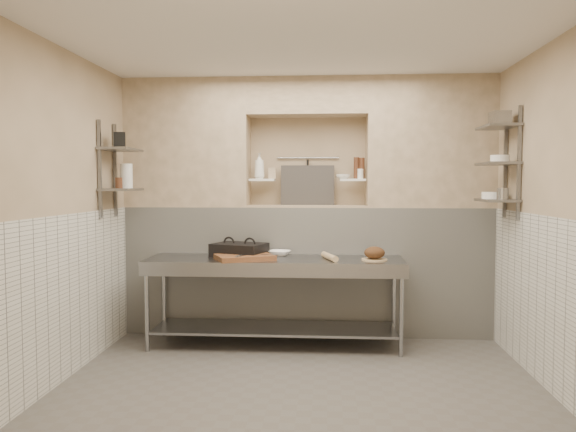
# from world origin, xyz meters

# --- Properties ---
(floor) EXTENTS (4.00, 3.90, 0.10)m
(floor) POSITION_xyz_m (0.00, 0.00, -0.05)
(floor) COLOR #56514C
(floor) RESTS_ON ground
(ceiling) EXTENTS (4.00, 3.90, 0.10)m
(ceiling) POSITION_xyz_m (0.00, 0.00, 2.85)
(ceiling) COLOR silver
(ceiling) RESTS_ON ground
(wall_left) EXTENTS (0.10, 3.90, 2.80)m
(wall_left) POSITION_xyz_m (-2.05, 0.00, 1.40)
(wall_left) COLOR tan
(wall_left) RESTS_ON ground
(wall_right) EXTENTS (0.10, 3.90, 2.80)m
(wall_right) POSITION_xyz_m (2.05, 0.00, 1.40)
(wall_right) COLOR tan
(wall_right) RESTS_ON ground
(wall_back) EXTENTS (4.00, 0.10, 2.80)m
(wall_back) POSITION_xyz_m (0.00, 2.00, 1.40)
(wall_back) COLOR tan
(wall_back) RESTS_ON ground
(wall_front) EXTENTS (4.00, 0.10, 2.80)m
(wall_front) POSITION_xyz_m (0.00, -2.00, 1.40)
(wall_front) COLOR tan
(wall_front) RESTS_ON ground
(backwall_lower) EXTENTS (4.00, 0.40, 1.40)m
(backwall_lower) POSITION_xyz_m (0.00, 1.75, 0.70)
(backwall_lower) COLOR silver
(backwall_lower) RESTS_ON floor
(alcove_sill) EXTENTS (1.30, 0.40, 0.02)m
(alcove_sill) POSITION_xyz_m (0.00, 1.75, 1.41)
(alcove_sill) COLOR tan
(alcove_sill) RESTS_ON backwall_lower
(backwall_pillar_left) EXTENTS (1.35, 0.40, 1.40)m
(backwall_pillar_left) POSITION_xyz_m (-1.33, 1.75, 2.10)
(backwall_pillar_left) COLOR tan
(backwall_pillar_left) RESTS_ON backwall_lower
(backwall_pillar_right) EXTENTS (1.35, 0.40, 1.40)m
(backwall_pillar_right) POSITION_xyz_m (1.33, 1.75, 2.10)
(backwall_pillar_right) COLOR tan
(backwall_pillar_right) RESTS_ON backwall_lower
(backwall_header) EXTENTS (1.30, 0.40, 0.40)m
(backwall_header) POSITION_xyz_m (0.00, 1.75, 2.60)
(backwall_header) COLOR tan
(backwall_header) RESTS_ON backwall_lower
(wainscot_left) EXTENTS (0.02, 3.90, 1.40)m
(wainscot_left) POSITION_xyz_m (-1.99, 0.00, 0.70)
(wainscot_left) COLOR silver
(wainscot_left) RESTS_ON floor
(wainscot_right) EXTENTS (0.02, 3.90, 1.40)m
(wainscot_right) POSITION_xyz_m (1.99, 0.00, 0.70)
(wainscot_right) COLOR silver
(wainscot_right) RESTS_ON floor
(alcove_shelf_left) EXTENTS (0.28, 0.16, 0.02)m
(alcove_shelf_left) POSITION_xyz_m (-0.50, 1.75, 1.70)
(alcove_shelf_left) COLOR white
(alcove_shelf_left) RESTS_ON backwall_lower
(alcove_shelf_right) EXTENTS (0.28, 0.16, 0.02)m
(alcove_shelf_right) POSITION_xyz_m (0.50, 1.75, 1.70)
(alcove_shelf_right) COLOR white
(alcove_shelf_right) RESTS_ON backwall_lower
(utensil_rail) EXTENTS (0.70, 0.02, 0.02)m
(utensil_rail) POSITION_xyz_m (0.00, 1.92, 1.95)
(utensil_rail) COLOR gray
(utensil_rail) RESTS_ON wall_back
(hanging_steel) EXTENTS (0.02, 0.02, 0.30)m
(hanging_steel) POSITION_xyz_m (0.00, 1.90, 1.78)
(hanging_steel) COLOR black
(hanging_steel) RESTS_ON utensil_rail
(splash_panel) EXTENTS (0.60, 0.08, 0.45)m
(splash_panel) POSITION_xyz_m (0.00, 1.85, 1.64)
(splash_panel) COLOR #383330
(splash_panel) RESTS_ON alcove_sill
(shelf_rail_left_a) EXTENTS (0.03, 0.03, 0.95)m
(shelf_rail_left_a) POSITION_xyz_m (-1.98, 1.25, 1.80)
(shelf_rail_left_a) COLOR slate
(shelf_rail_left_a) RESTS_ON wall_left
(shelf_rail_left_b) EXTENTS (0.03, 0.03, 0.95)m
(shelf_rail_left_b) POSITION_xyz_m (-1.98, 0.85, 1.80)
(shelf_rail_left_b) COLOR slate
(shelf_rail_left_b) RESTS_ON wall_left
(wall_shelf_left_lower) EXTENTS (0.30, 0.50, 0.02)m
(wall_shelf_left_lower) POSITION_xyz_m (-1.84, 1.05, 1.60)
(wall_shelf_left_lower) COLOR slate
(wall_shelf_left_lower) RESTS_ON wall_left
(wall_shelf_left_upper) EXTENTS (0.30, 0.50, 0.03)m
(wall_shelf_left_upper) POSITION_xyz_m (-1.84, 1.05, 2.00)
(wall_shelf_left_upper) COLOR slate
(wall_shelf_left_upper) RESTS_ON wall_left
(shelf_rail_right_a) EXTENTS (0.03, 0.03, 1.05)m
(shelf_rail_right_a) POSITION_xyz_m (1.98, 1.25, 1.85)
(shelf_rail_right_a) COLOR slate
(shelf_rail_right_a) RESTS_ON wall_right
(shelf_rail_right_b) EXTENTS (0.03, 0.03, 1.05)m
(shelf_rail_right_b) POSITION_xyz_m (1.98, 0.85, 1.85)
(shelf_rail_right_b) COLOR slate
(shelf_rail_right_b) RESTS_ON wall_right
(wall_shelf_right_lower) EXTENTS (0.30, 0.50, 0.02)m
(wall_shelf_right_lower) POSITION_xyz_m (1.84, 1.05, 1.50)
(wall_shelf_right_lower) COLOR slate
(wall_shelf_right_lower) RESTS_ON wall_right
(wall_shelf_right_mid) EXTENTS (0.30, 0.50, 0.02)m
(wall_shelf_right_mid) POSITION_xyz_m (1.84, 1.05, 1.85)
(wall_shelf_right_mid) COLOR slate
(wall_shelf_right_mid) RESTS_ON wall_right
(wall_shelf_right_upper) EXTENTS (0.30, 0.50, 0.03)m
(wall_shelf_right_upper) POSITION_xyz_m (1.84, 1.05, 2.20)
(wall_shelf_right_upper) COLOR slate
(wall_shelf_right_upper) RESTS_ON wall_right
(prep_table) EXTENTS (2.60, 0.70, 0.90)m
(prep_table) POSITION_xyz_m (-0.31, 1.18, 0.64)
(prep_table) COLOR gray
(prep_table) RESTS_ON floor
(panini_press) EXTENTS (0.61, 0.53, 0.14)m
(panini_press) POSITION_xyz_m (-0.69, 1.29, 0.97)
(panini_press) COLOR black
(panini_press) RESTS_ON prep_table
(cutting_board) EXTENTS (0.66, 0.58, 0.05)m
(cutting_board) POSITION_xyz_m (-0.60, 1.08, 0.92)
(cutting_board) COLOR brown
(cutting_board) RESTS_ON prep_table
(knife_blade) EXTENTS (0.25, 0.05, 0.01)m
(knife_blade) POSITION_xyz_m (-0.32, 1.10, 0.95)
(knife_blade) COLOR gray
(knife_blade) RESTS_ON cutting_board
(tongs) EXTENTS (0.11, 0.23, 0.02)m
(tongs) POSITION_xyz_m (-0.61, 0.98, 0.96)
(tongs) COLOR gray
(tongs) RESTS_ON cutting_board
(mixing_bowl) EXTENTS (0.27, 0.27, 0.06)m
(mixing_bowl) POSITION_xyz_m (-0.28, 1.40, 0.93)
(mixing_bowl) COLOR white
(mixing_bowl) RESTS_ON prep_table
(rolling_pin) EXTENTS (0.17, 0.40, 0.06)m
(rolling_pin) POSITION_xyz_m (0.25, 1.13, 0.93)
(rolling_pin) COLOR tan
(rolling_pin) RESTS_ON prep_table
(bread_board) EXTENTS (0.25, 0.25, 0.01)m
(bread_board) POSITION_xyz_m (0.69, 1.12, 0.91)
(bread_board) COLOR tan
(bread_board) RESTS_ON prep_table
(bread_loaf) EXTENTS (0.20, 0.20, 0.12)m
(bread_loaf) POSITION_xyz_m (0.69, 1.12, 0.98)
(bread_loaf) COLOR #4C2D19
(bread_loaf) RESTS_ON bread_board
(bottle_soap) EXTENTS (0.14, 0.14, 0.28)m
(bottle_soap) POSITION_xyz_m (-0.53, 1.72, 1.85)
(bottle_soap) COLOR white
(bottle_soap) RESTS_ON alcove_shelf_left
(jar_alcove) EXTENTS (0.08, 0.08, 0.12)m
(jar_alcove) POSITION_xyz_m (-0.39, 1.80, 1.77)
(jar_alcove) COLOR tan
(jar_alcove) RESTS_ON alcove_shelf_left
(bowl_alcove) EXTENTS (0.19, 0.19, 0.05)m
(bowl_alcove) POSITION_xyz_m (0.39, 1.74, 1.74)
(bowl_alcove) COLOR white
(bowl_alcove) RESTS_ON alcove_shelf_right
(condiment_a) EXTENTS (0.06, 0.06, 0.23)m
(condiment_a) POSITION_xyz_m (0.60, 1.77, 1.83)
(condiment_a) COLOR #492819
(condiment_a) RESTS_ON alcove_shelf_right
(condiment_b) EXTENTS (0.06, 0.06, 0.24)m
(condiment_b) POSITION_xyz_m (0.54, 1.77, 1.83)
(condiment_b) COLOR #492819
(condiment_b) RESTS_ON alcove_shelf_right
(condiment_c) EXTENTS (0.06, 0.06, 0.11)m
(condiment_c) POSITION_xyz_m (0.58, 1.74, 1.77)
(condiment_c) COLOR white
(condiment_c) RESTS_ON alcove_shelf_right
(jug_left) EXTENTS (0.13, 0.13, 0.25)m
(jug_left) POSITION_xyz_m (-1.84, 1.20, 1.74)
(jug_left) COLOR white
(jug_left) RESTS_ON wall_shelf_left_lower
(jar_left) EXTENTS (0.07, 0.07, 0.11)m
(jar_left) POSITION_xyz_m (-1.84, 0.99, 1.67)
(jar_left) COLOR #492819
(jar_left) RESTS_ON wall_shelf_left_lower
(box_left_upper) EXTENTS (0.14, 0.14, 0.16)m
(box_left_upper) POSITION_xyz_m (-1.84, 1.03, 2.09)
(box_left_upper) COLOR black
(box_left_upper) RESTS_ON wall_shelf_left_upper
(bowl_right) EXTENTS (0.22, 0.22, 0.07)m
(bowl_right) POSITION_xyz_m (1.84, 1.16, 1.55)
(bowl_right) COLOR white
(bowl_right) RESTS_ON wall_shelf_right_lower
(canister_right) EXTENTS (0.11, 0.11, 0.11)m
(canister_right) POSITION_xyz_m (1.84, 0.87, 1.57)
(canister_right) COLOR gray
(canister_right) RESTS_ON wall_shelf_right_lower
(bowl_right_mid) EXTENTS (0.18, 0.18, 0.06)m
(bowl_right_mid) POSITION_xyz_m (1.84, 0.97, 1.89)
(bowl_right_mid) COLOR white
(bowl_right_mid) RESTS_ON wall_shelf_right_mid
(basket_right) EXTENTS (0.16, 0.20, 0.13)m
(basket_right) POSITION_xyz_m (1.84, 1.01, 2.28)
(basket_right) COLOR gray
(basket_right) RESTS_ON wall_shelf_right_upper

